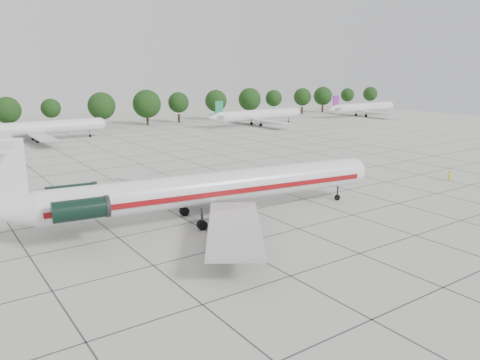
{
  "coord_description": "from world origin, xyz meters",
  "views": [
    {
      "loc": [
        -30.64,
        -41.54,
        15.84
      ],
      "look_at": [
        -1.07,
        0.9,
        3.5
      ],
      "focal_mm": 35.0,
      "sensor_mm": 36.0,
      "label": 1
    }
  ],
  "objects_px": {
    "main_airliner": "(198,189)",
    "bg_airliner_e": "(363,108)",
    "bg_airliner_c": "(38,128)",
    "bg_airliner_d": "(258,115)",
    "ground_crew": "(449,176)"
  },
  "relations": [
    {
      "from": "main_airliner",
      "to": "bg_airliner_e",
      "type": "bearing_deg",
      "value": 41.05
    },
    {
      "from": "bg_airliner_c",
      "to": "bg_airliner_e",
      "type": "relative_size",
      "value": 1.0
    },
    {
      "from": "bg_airliner_c",
      "to": "bg_airliner_d",
      "type": "height_order",
      "value": "same"
    },
    {
      "from": "ground_crew",
      "to": "bg_airliner_c",
      "type": "bearing_deg",
      "value": -88.08
    },
    {
      "from": "bg_airliner_e",
      "to": "main_airliner",
      "type": "bearing_deg",
      "value": -147.14
    },
    {
      "from": "ground_crew",
      "to": "bg_airliner_c",
      "type": "relative_size",
      "value": 0.06
    },
    {
      "from": "main_airliner",
      "to": "ground_crew",
      "type": "height_order",
      "value": "main_airliner"
    },
    {
      "from": "bg_airliner_d",
      "to": "bg_airliner_c",
      "type": "bearing_deg",
      "value": 176.16
    },
    {
      "from": "ground_crew",
      "to": "bg_airliner_d",
      "type": "height_order",
      "value": "bg_airliner_d"
    },
    {
      "from": "main_airliner",
      "to": "ground_crew",
      "type": "bearing_deg",
      "value": 0.99
    },
    {
      "from": "main_airliner",
      "to": "bg_airliner_e",
      "type": "distance_m",
      "value": 122.24
    },
    {
      "from": "bg_airliner_d",
      "to": "bg_airliner_e",
      "type": "distance_m",
      "value": 45.18
    },
    {
      "from": "ground_crew",
      "to": "bg_airliner_e",
      "type": "bearing_deg",
      "value": -158.09
    },
    {
      "from": "main_airliner",
      "to": "bg_airliner_d",
      "type": "relative_size",
      "value": 1.51
    },
    {
      "from": "bg_airliner_c",
      "to": "bg_airliner_e",
      "type": "xyz_separation_m",
      "value": [
        103.66,
        -3.21,
        0.0
      ]
    }
  ]
}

